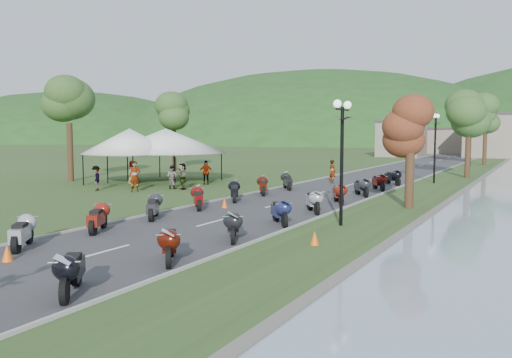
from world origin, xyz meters
The scene contains 13 objects.
road centered at (0.00, 40.00, 0.01)m, with size 7.00×120.00×0.02m, color #3A3A3D.
hills_backdrop centered at (0.00, 200.00, 0.00)m, with size 360.00×120.00×76.00m, color #285621, non-canonical shape.
far_building centered at (-2.00, 85.00, 2.50)m, with size 18.00×16.00×5.00m, color gray.
moto_row_left centered at (-2.67, 10.63, 0.55)m, with size 2.60×39.41×1.10m, color #331411, non-canonical shape.
moto_row_right centered at (2.64, 18.89, 0.55)m, with size 2.60×35.14×1.10m, color #331411, non-canonical shape.
vendor_tent_main centered at (-12.98, 29.71, 2.00)m, with size 6.03×6.03×4.00m, color silver, non-canonical shape.
vendor_tent_side centered at (-14.23, 27.14, 2.00)m, with size 4.58×4.58×4.00m, color silver, non-canonical shape.
tree_park_left centered at (-19.65, 26.61, 5.01)m, with size 3.60×3.60×10.01m, color #3E662A, non-canonical shape.
tree_lakeside centered at (6.28, 24.39, 3.19)m, with size 2.30×2.30×6.38m, color #3E662A, non-canonical shape.
pedestrian_a centered at (-10.50, 23.37, 0.00)m, with size 0.71×0.52×1.95m, color slate.
pedestrian_b centered at (-9.52, 25.88, 0.00)m, with size 0.76×0.42×1.57m, color slate.
pedestrian_c centered at (-13.20, 22.77, 0.00)m, with size 1.04×0.43×1.60m, color slate.
traffic_cone_near centered at (-1.59, 7.55, 0.26)m, with size 0.34×0.34×0.52m, color #F2590C.
Camera 1 is at (12.33, -2.73, 3.88)m, focal length 38.00 mm.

